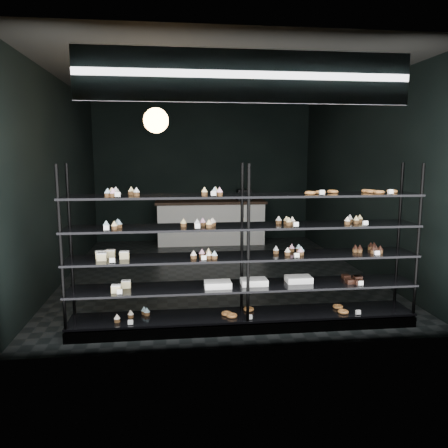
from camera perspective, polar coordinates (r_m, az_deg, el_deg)
The scene contains 5 objects.
room at distance 7.31m, azimuth -0.98°, elevation 5.86°, with size 5.01×6.01×3.20m.
display_shelf at distance 5.06m, azimuth 2.38°, elevation -6.70°, with size 4.00×0.50×1.91m.
signage at distance 4.46m, azimuth 3.02°, elevation 18.69°, with size 3.30×0.05×0.50m.
pendant_lamp at distance 5.97m, azimuth -8.88°, elevation 13.24°, with size 0.33×0.33×0.89m.
service_counter at distance 9.91m, azimuth -1.67°, elevation 0.30°, with size 2.48×0.65×1.23m.
Camera 1 is at (-0.74, -7.26, 1.99)m, focal length 35.00 mm.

